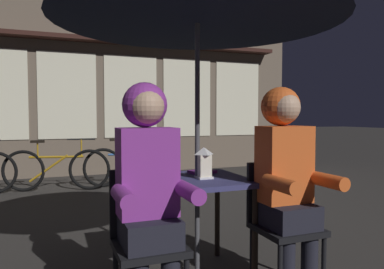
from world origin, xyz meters
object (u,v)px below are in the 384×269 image
bicycle_second (57,169)px  book (202,172)px  person_left_hooded (148,176)px  cafe_table (197,191)px  person_right_hooded (286,168)px  chair_right (281,218)px  lantern (204,162)px  chair_left (146,234)px  bicycle_third (132,165)px

bicycle_second → book: bicycle_second is taller
person_left_hooded → book: size_ratio=7.00×
cafe_table → person_right_hooded: (0.48, -0.43, 0.21)m
person_right_hooded → bicycle_second: 4.39m
chair_right → person_left_hooded: person_left_hooded is taller
lantern → person_right_hooded: size_ratio=0.17×
chair_left → book: chair_left is taller
person_left_hooded → bicycle_second: bearing=96.4°
chair_right → bicycle_second: size_ratio=0.53×
bicycle_third → book: 3.58m
chair_left → person_right_hooded: bearing=-3.4°
book → bicycle_second: bearing=91.2°
chair_right → bicycle_third: bearing=92.6°
chair_left → bicycle_third: chair_left is taller
cafe_table → bicycle_second: 3.83m
lantern → person_right_hooded: (0.44, -0.39, -0.01)m
person_right_hooded → chair_right: bearing=90.0°
book → chair_right: bearing=-73.2°
bicycle_second → lantern: bearing=-75.3°
chair_right → person_right_hooded: size_ratio=0.62×
chair_left → chair_right: 0.96m
cafe_table → lantern: lantern is taller
person_left_hooded → lantern: bearing=36.9°
bicycle_third → bicycle_second: bearing=-177.5°
lantern → person_left_hooded: person_left_hooded is taller
chair_left → bicycle_third: size_ratio=0.52×
lantern → person_left_hooded: size_ratio=0.17×
cafe_table → chair_right: bearing=-37.5°
person_left_hooded → person_right_hooded: bearing=0.0°
bicycle_third → book: bicycle_third is taller
chair_right → person_left_hooded: size_ratio=0.62×
person_left_hooded → book: (0.60, 0.62, -0.09)m
person_left_hooded → bicycle_third: 4.28m
cafe_table → chair_left: bearing=-142.5°
chair_left → chair_right: (0.96, 0.00, 0.00)m
person_right_hooded → person_left_hooded: bearing=180.0°
person_right_hooded → bicycle_third: (-0.19, 4.18, -0.50)m
cafe_table → book: (0.12, 0.19, 0.11)m
cafe_table → chair_left: 0.62m
person_right_hooded → chair_left: bearing=176.6°
person_left_hooded → bicycle_third: (0.77, 4.18, -0.50)m
cafe_table → person_left_hooded: (-0.48, -0.43, 0.21)m
person_right_hooded → bicycle_third: bearing=92.6°
person_left_hooded → bicycle_second: 4.18m
chair_right → book: 0.72m
chair_right → bicycle_second: 4.31m
chair_right → bicycle_second: bearing=109.3°
book → person_right_hooded: bearing=-75.7°
person_right_hooded → cafe_table: bearing=138.4°
bicycle_third → chair_left: bearing=-100.6°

